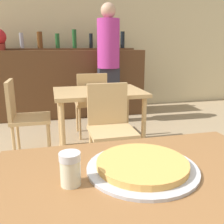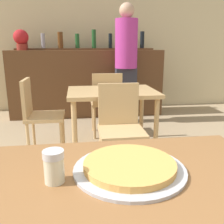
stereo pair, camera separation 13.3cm
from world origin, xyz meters
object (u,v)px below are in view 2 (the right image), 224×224
object	(u,v)px
cheese_shaker	(54,166)
chair_far_side_front	(120,123)
pizza_tray	(130,167)
potted_plant	(21,39)
person_standing	(126,60)
chair_far_side_left	(38,112)
chair_far_side_back	(106,99)

from	to	relation	value
cheese_shaker	chair_far_side_front	bearing A→B (deg)	71.40
pizza_tray	potted_plant	bearing A→B (deg)	106.47
person_standing	cheese_shaker	bearing A→B (deg)	-105.41
pizza_tray	chair_far_side_front	bearing A→B (deg)	81.59
person_standing	chair_far_side_front	bearing A→B (deg)	-102.72
chair_far_side_left	cheese_shaker	bearing A→B (deg)	-169.87
chair_far_side_left	cheese_shaker	world-z (taller)	cheese_shaker
cheese_shaker	chair_far_side_back	bearing A→B (deg)	79.25
chair_far_side_back	cheese_shaker	world-z (taller)	cheese_shaker
chair_far_side_front	cheese_shaker	world-z (taller)	cheese_shaker
chair_far_side_back	cheese_shaker	size ratio (longest dim) A/B	7.71
pizza_tray	cheese_shaker	bearing A→B (deg)	-171.70
pizza_tray	cheese_shaker	xyz separation A→B (m)	(-0.27, -0.04, 0.04)
person_standing	potted_plant	distance (m)	1.75
chair_far_side_left	cheese_shaker	distance (m)	1.97
chair_far_side_front	person_standing	xyz separation A→B (m)	(0.38, 1.69, 0.48)
chair_far_side_front	pizza_tray	size ratio (longest dim) A/B	2.11
chair_far_side_left	potted_plant	distance (m)	1.92
chair_far_side_front	pizza_tray	distance (m)	1.38
chair_far_side_back	person_standing	bearing A→B (deg)	-121.68
chair_far_side_left	cheese_shaker	xyz separation A→B (m)	(0.34, -1.92, 0.30)
chair_far_side_front	person_standing	bearing A→B (deg)	77.28
pizza_tray	potted_plant	distance (m)	3.75
chair_far_side_left	person_standing	world-z (taller)	person_standing
chair_far_side_back	potted_plant	size ratio (longest dim) A/B	2.63
chair_far_side_left	potted_plant	bearing A→B (deg)	14.78
chair_far_side_front	cheese_shaker	xyz separation A→B (m)	(-0.47, -1.38, 0.30)
chair_far_side_left	potted_plant	world-z (taller)	potted_plant
person_standing	potted_plant	world-z (taller)	person_standing
cheese_shaker	potted_plant	size ratio (longest dim) A/B	0.34
pizza_tray	person_standing	bearing A→B (deg)	79.18
chair_far_side_back	chair_far_side_left	bearing A→B (deg)	33.49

